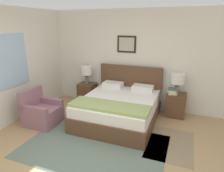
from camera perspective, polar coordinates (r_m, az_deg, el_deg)
name	(u,v)px	position (r m, az deg, el deg)	size (l,w,h in m)	color
ground_plane	(80,168)	(3.52, -9.09, -22.21)	(16.00, 16.00, 0.00)	tan
wall_back	(131,60)	(5.42, 5.42, 7.49)	(6.90, 0.09, 2.60)	silver
wall_left	(24,63)	(5.32, -23.91, 5.91)	(0.08, 5.21, 2.60)	silver
area_rug_main	(94,146)	(3.97, -5.14, -16.74)	(2.64, 1.75, 0.01)	slate
area_rug_bedside	(170,144)	(4.18, 16.33, -15.56)	(0.85, 1.21, 0.01)	#897556
bed	(119,108)	(4.75, 1.97, -6.31)	(1.70, 1.94, 1.16)	brown
armchair	(41,112)	(4.91, -19.52, -7.10)	(0.71, 0.67, 0.82)	#8E606B
nightstand_near_window	(87,93)	(5.87, -7.05, -2.00)	(0.47, 0.43, 0.59)	brown
nightstand_by_door	(176,105)	(5.24, 17.71, -5.16)	(0.47, 0.43, 0.59)	brown
table_lamp_near_window	(86,71)	(5.67, -7.32, 4.22)	(0.32, 0.32, 0.50)	slate
table_lamp_by_door	(178,80)	(5.02, 18.25, 1.74)	(0.32, 0.32, 0.50)	slate
book_thick_bottom	(172,93)	(5.10, 16.82, -2.02)	(0.26, 0.28, 0.02)	beige
book_hardcover_middle	(172,92)	(5.09, 16.85, -1.69)	(0.21, 0.25, 0.04)	beige
book_novel_upper	(172,91)	(5.08, 16.89, -1.27)	(0.23, 0.24, 0.04)	silver
book_slim_near_top	(173,89)	(5.06, 16.92, -0.87)	(0.21, 0.23, 0.04)	#4C7551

